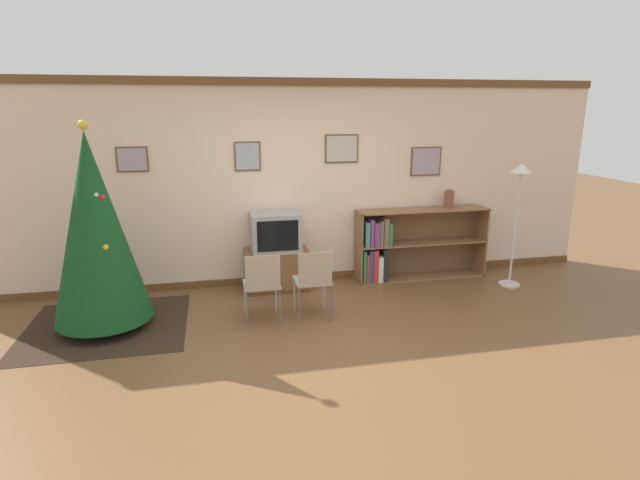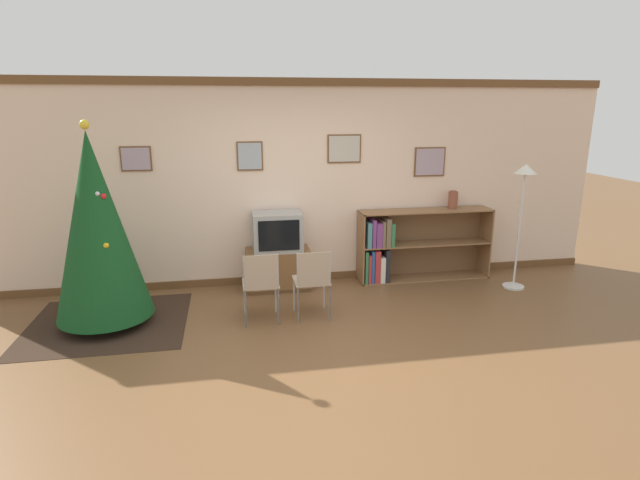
{
  "view_description": "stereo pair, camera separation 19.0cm",
  "coord_description": "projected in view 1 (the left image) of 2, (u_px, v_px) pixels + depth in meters",
  "views": [
    {
      "loc": [
        -0.99,
        -4.37,
        2.36
      ],
      "look_at": [
        0.2,
        1.16,
        0.83
      ],
      "focal_mm": 28.0,
      "sensor_mm": 36.0,
      "label": 1
    },
    {
      "loc": [
        -0.8,
        -4.41,
        2.36
      ],
      "look_at": [
        0.2,
        1.16,
        0.83
      ],
      "focal_mm": 28.0,
      "sensor_mm": 36.0,
      "label": 2
    }
  ],
  "objects": [
    {
      "name": "bookshelf",
      "position": [
        398.0,
        246.0,
        6.93
      ],
      "size": [
        1.85,
        0.36,
        0.98
      ],
      "color": "olive",
      "rests_on": "ground_plane"
    },
    {
      "name": "tv_console",
      "position": [
        277.0,
        270.0,
        6.57
      ],
      "size": [
        0.83,
        0.45,
        0.53
      ],
      "color": "brown",
      "rests_on": "ground_plane"
    },
    {
      "name": "television",
      "position": [
        276.0,
        232.0,
        6.44
      ],
      "size": [
        0.63,
        0.44,
        0.5
      ],
      "color": "#9E9E99",
      "rests_on": "tv_console"
    },
    {
      "name": "vase",
      "position": [
        449.0,
        199.0,
        6.95
      ],
      "size": [
        0.13,
        0.13,
        0.24
      ],
      "color": "brown",
      "rests_on": "bookshelf"
    },
    {
      "name": "folding_chair_left",
      "position": [
        262.0,
        283.0,
        5.47
      ],
      "size": [
        0.4,
        0.4,
        0.82
      ],
      "color": "tan",
      "rests_on": "ground_plane"
    },
    {
      "name": "folding_chair_right",
      "position": [
        314.0,
        280.0,
        5.59
      ],
      "size": [
        0.4,
        0.4,
        0.82
      ],
      "color": "tan",
      "rests_on": "ground_plane"
    },
    {
      "name": "christmas_tree",
      "position": [
        95.0,
        229.0,
        5.22
      ],
      "size": [
        1.02,
        1.02,
        2.22
      ],
      "color": "maroon",
      "rests_on": "area_rug"
    },
    {
      "name": "wall_back",
      "position": [
        290.0,
        184.0,
        6.61
      ],
      "size": [
        8.69,
        0.11,
        2.7
      ],
      "color": "beige",
      "rests_on": "ground_plane"
    },
    {
      "name": "area_rug",
      "position": [
        107.0,
        326.0,
        5.51
      ],
      "size": [
        1.71,
        1.56,
        0.01
      ],
      "color": "#332319",
      "rests_on": "ground_plane"
    },
    {
      "name": "standing_lamp",
      "position": [
        519.0,
        193.0,
        6.45
      ],
      "size": [
        0.28,
        0.28,
        1.65
      ],
      "color": "silver",
      "rests_on": "ground_plane"
    },
    {
      "name": "ground_plane",
      "position": [
        325.0,
        352.0,
        4.94
      ],
      "size": [
        24.0,
        24.0,
        0.0
      ],
      "primitive_type": "plane",
      "color": "brown"
    }
  ]
}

